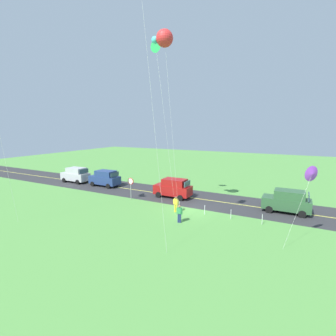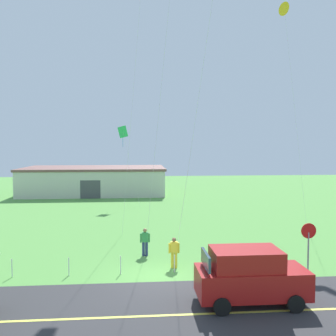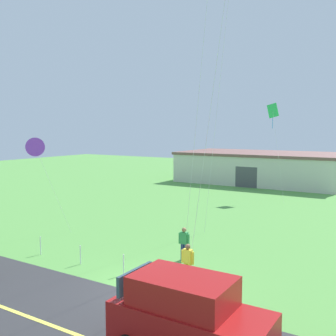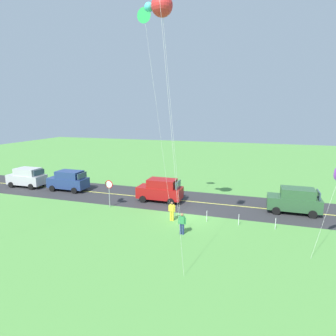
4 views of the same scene
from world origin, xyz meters
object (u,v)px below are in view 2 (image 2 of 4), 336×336
at_px(kite_yellow_high, 123,133).
at_px(kite_pink_drift, 285,10).
at_px(person_adult_near, 174,252).
at_px(car_suv_foreground, 250,275).
at_px(stop_sign, 308,238).
at_px(person_adult_companion, 145,241).
at_px(warehouse_distant, 95,180).

height_order(kite_yellow_high, kite_pink_drift, kite_pink_drift).
bearing_deg(person_adult_near, car_suv_foreground, 176.01).
height_order(car_suv_foreground, kite_pink_drift, kite_pink_drift).
bearing_deg(kite_pink_drift, stop_sign, -106.09).
bearing_deg(person_adult_companion, person_adult_near, -171.26).
height_order(person_adult_near, warehouse_distant, warehouse_distant).
bearing_deg(warehouse_distant, person_adult_near, -76.60).
distance_m(kite_pink_drift, warehouse_distant, 30.91).
xyz_separation_m(person_adult_near, kite_pink_drift, (10.15, 11.09, 16.47)).
xyz_separation_m(kite_yellow_high, warehouse_distant, (-4.10, 9.50, -5.95)).
bearing_deg(kite_yellow_high, warehouse_distant, 113.34).
distance_m(car_suv_foreground, kite_yellow_high, 27.75).
relative_size(car_suv_foreground, stop_sign, 1.72).
relative_size(kite_yellow_high, kite_pink_drift, 0.47).
relative_size(car_suv_foreground, person_adult_companion, 2.75).
relative_size(stop_sign, kite_yellow_high, 0.30).
distance_m(stop_sign, person_adult_near, 6.75).
bearing_deg(car_suv_foreground, person_adult_companion, 120.35).
distance_m(car_suv_foreground, person_adult_near, 5.31).
distance_m(person_adult_near, warehouse_distant, 32.07).
relative_size(stop_sign, warehouse_distant, 0.14).
bearing_deg(kite_yellow_high, person_adult_near, -81.26).
xyz_separation_m(stop_sign, kite_pink_drift, (3.64, 12.60, 15.53)).
xyz_separation_m(car_suv_foreground, warehouse_distant, (-10.02, 35.82, 0.60)).
bearing_deg(car_suv_foreground, kite_yellow_high, 102.67).
bearing_deg(kite_yellow_high, stop_sign, -67.00).
bearing_deg(car_suv_foreground, warehouse_distant, 105.63).
bearing_deg(person_adult_companion, kite_yellow_high, -18.42).
xyz_separation_m(stop_sign, warehouse_distant, (-13.94, 32.69, -0.05)).
distance_m(car_suv_foreground, kite_pink_drift, 23.80).
height_order(person_adult_near, kite_yellow_high, kite_yellow_high).
bearing_deg(kite_yellow_high, person_adult_companion, -84.48).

